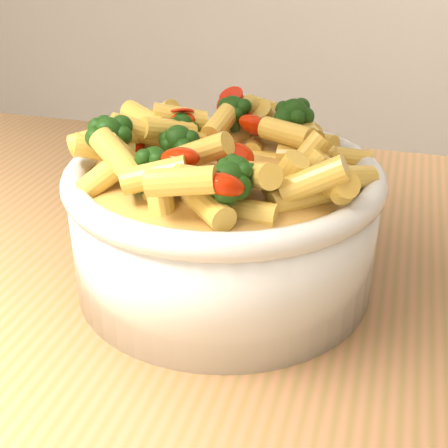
# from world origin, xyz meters

# --- Properties ---
(table) EXTENTS (1.20, 0.80, 0.90)m
(table) POSITION_xyz_m (0.00, 0.00, 0.80)
(table) COLOR #A66E47
(table) RESTS_ON ground
(serving_bowl) EXTENTS (0.27, 0.27, 0.12)m
(serving_bowl) POSITION_xyz_m (-0.06, 0.02, 0.96)
(serving_bowl) COLOR silver
(serving_bowl) RESTS_ON table
(pasta_salad) EXTENTS (0.21, 0.21, 0.05)m
(pasta_salad) POSITION_xyz_m (-0.06, 0.02, 1.03)
(pasta_salad) COLOR #FED750
(pasta_salad) RESTS_ON serving_bowl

